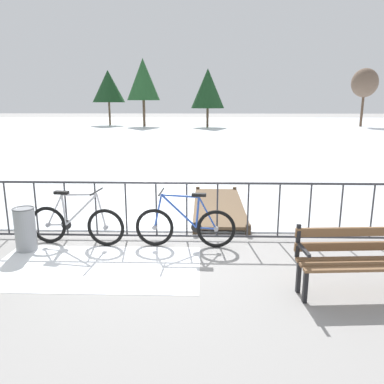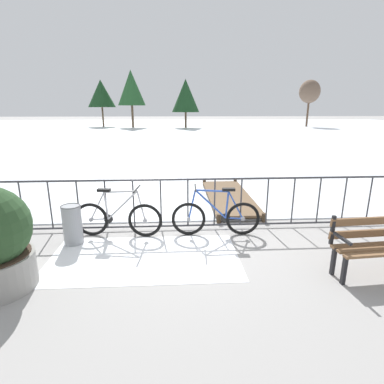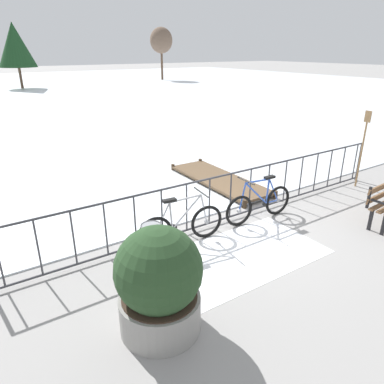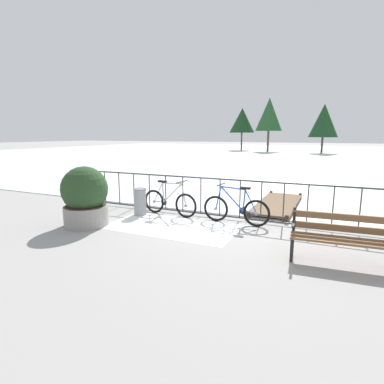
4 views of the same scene
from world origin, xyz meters
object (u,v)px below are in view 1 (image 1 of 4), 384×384
object	(u,v)px
bicycle_near_railing	(76,224)
bicycle_second	(185,226)
park_bench	(360,255)
trash_bin	(25,229)

from	to	relation	value
bicycle_near_railing	bicycle_second	xyz separation A→B (m)	(1.89, -0.05, 0.00)
park_bench	trash_bin	distance (m)	5.13
bicycle_second	park_bench	xyz separation A→B (m)	(2.30, -1.55, 0.14)
bicycle_near_railing	park_bench	distance (m)	4.49
bicycle_second	park_bench	world-z (taller)	bicycle_second
bicycle_second	park_bench	size ratio (longest dim) A/B	1.05
park_bench	trash_bin	world-z (taller)	park_bench
bicycle_near_railing	trash_bin	xyz separation A→B (m)	(-0.76, -0.29, 0.00)
bicycle_second	park_bench	distance (m)	2.78
bicycle_second	trash_bin	size ratio (longest dim) A/B	2.34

